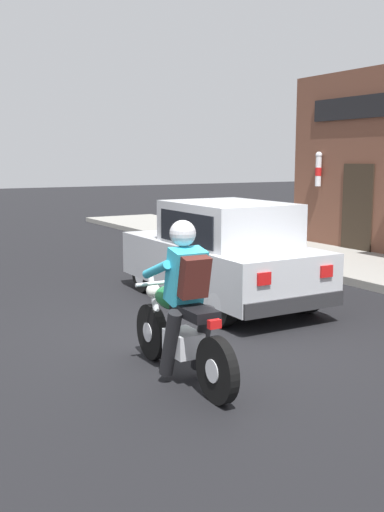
# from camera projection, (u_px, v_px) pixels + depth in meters

# --- Properties ---
(ground_plane) EXTENTS (80.00, 80.00, 0.00)m
(ground_plane) POSITION_uv_depth(u_px,v_px,m) (203.00, 334.00, 7.63)
(ground_plane) COLOR black
(sidewalk_curb) EXTENTS (2.60, 22.00, 0.14)m
(sidewalk_curb) POSITION_uv_depth(u_px,v_px,m) (331.00, 261.00, 12.73)
(sidewalk_curb) COLOR gray
(sidewalk_curb) RESTS_ON ground
(motorcycle_with_rider) EXTENTS (0.56, 2.02, 1.62)m
(motorcycle_with_rider) POSITION_uv_depth(u_px,v_px,m) (182.00, 314.00, 5.96)
(motorcycle_with_rider) COLOR black
(motorcycle_with_rider) RESTS_ON ground
(car_hatchback) EXTENTS (1.73, 3.82, 1.57)m
(car_hatchback) POSITION_uv_depth(u_px,v_px,m) (221.00, 254.00, 9.18)
(car_hatchback) COLOR black
(car_hatchback) RESTS_ON ground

